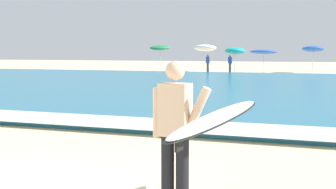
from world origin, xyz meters
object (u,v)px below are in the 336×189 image
at_px(beachgoer_near_row_left, 230,63).
at_px(beachgoer_near_row_right, 208,63).
at_px(beach_umbrella_0, 160,48).
at_px(beach_umbrella_2, 235,51).
at_px(beach_umbrella_1, 205,48).
at_px(surfer_with_board, 196,124).
at_px(beach_umbrella_3, 264,52).
at_px(beach_umbrella_4, 313,49).

xyz_separation_m(beachgoer_near_row_left, beachgoer_near_row_right, (-2.12, 0.74, 0.00)).
distance_m(beach_umbrella_0, beach_umbrella_2, 6.66).
xyz_separation_m(beach_umbrella_0, beach_umbrella_1, (3.45, 2.63, 0.01)).
bearing_deg(surfer_with_board, beach_umbrella_1, 105.38).
xyz_separation_m(beach_umbrella_0, beach_umbrella_3, (9.04, 1.10, -0.36)).
bearing_deg(beach_umbrella_3, beach_umbrella_2, 175.87).
distance_m(surfer_with_board, beach_umbrella_2, 35.91).
height_order(beach_umbrella_2, beachgoer_near_row_left, beach_umbrella_2).
bearing_deg(beachgoer_near_row_left, surfer_with_board, -78.17).
distance_m(beachgoer_near_row_left, beachgoer_near_row_right, 2.25).
bearing_deg(beachgoer_near_row_left, beach_umbrella_4, 30.32).
xyz_separation_m(beach_umbrella_3, beach_umbrella_4, (3.93, 1.86, 0.25)).
height_order(beach_umbrella_1, beach_umbrella_2, beach_umbrella_1).
relative_size(beach_umbrella_2, beach_umbrella_3, 0.96).
relative_size(beach_umbrella_4, beachgoer_near_row_left, 1.49).
xyz_separation_m(surfer_with_board, beach_umbrella_0, (-13.51, 33.94, 1.12)).
bearing_deg(beach_umbrella_2, beach_umbrella_4, 14.61).
bearing_deg(beach_umbrella_0, beach_umbrella_1, 37.32).
bearing_deg(beachgoer_near_row_left, beach_umbrella_2, 90.83).
height_order(surfer_with_board, beach_umbrella_4, beach_umbrella_4).
relative_size(beach_umbrella_2, beachgoer_near_row_right, 1.40).
height_order(beach_umbrella_0, beach_umbrella_3, beach_umbrella_0).
distance_m(beach_umbrella_1, beach_umbrella_4, 9.52).
distance_m(beach_umbrella_0, beach_umbrella_3, 9.11).
bearing_deg(beach_umbrella_2, beach_umbrella_0, -168.90).
bearing_deg(beach_umbrella_0, beach_umbrella_3, 6.95).
bearing_deg(beachgoer_near_row_right, beach_umbrella_0, 179.46).
bearing_deg(beach_umbrella_1, beach_umbrella_3, -15.31).
relative_size(beach_umbrella_3, beach_umbrella_4, 0.97).
bearing_deg(beachgoer_near_row_right, beach_umbrella_4, 19.40).
bearing_deg(beach_umbrella_1, beachgoer_near_row_right, -69.63).
relative_size(surfer_with_board, beach_umbrella_4, 1.07).
xyz_separation_m(beach_umbrella_1, beach_umbrella_2, (3.08, -1.35, -0.28)).
xyz_separation_m(beach_umbrella_2, beachgoer_near_row_right, (-2.09, -1.32, -1.03)).
relative_size(surfer_with_board, beachgoer_near_row_left, 1.60).
bearing_deg(beach_umbrella_4, beachgoer_near_row_left, -149.68).
distance_m(beach_umbrella_3, beachgoer_near_row_right, 4.83).
xyz_separation_m(beach_umbrella_3, beachgoer_near_row_right, (-4.59, -1.14, -0.95)).
relative_size(beach_umbrella_2, beach_umbrella_4, 0.94).
relative_size(beachgoer_near_row_left, beachgoer_near_row_right, 1.00).
distance_m(beach_umbrella_2, beachgoer_near_row_left, 2.31).
bearing_deg(beachgoer_near_row_left, beach_umbrella_0, 173.17).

